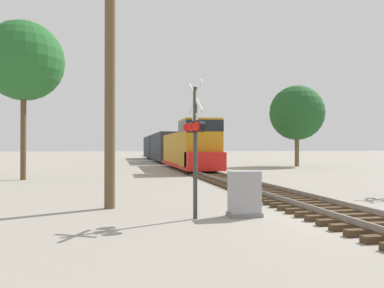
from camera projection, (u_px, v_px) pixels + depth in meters
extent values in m
plane|color=gray|center=(355.00, 222.00, 10.16)|extent=(400.00, 400.00, 0.00)
cube|color=#42301E|center=(378.00, 226.00, 9.28)|extent=(2.60, 0.22, 0.16)
cube|color=#42301E|center=(363.00, 221.00, 9.87)|extent=(2.60, 0.22, 0.16)
cube|color=#42301E|center=(349.00, 217.00, 10.46)|extent=(2.60, 0.22, 0.16)
cube|color=#42301E|center=(336.00, 213.00, 11.05)|extent=(2.60, 0.22, 0.16)
cube|color=#42301E|center=(325.00, 210.00, 11.64)|extent=(2.60, 0.22, 0.16)
cube|color=#42301E|center=(315.00, 207.00, 12.22)|extent=(2.60, 0.22, 0.16)
cube|color=#42301E|center=(306.00, 204.00, 12.81)|extent=(2.60, 0.22, 0.16)
cube|color=#42301E|center=(298.00, 202.00, 13.40)|extent=(2.60, 0.22, 0.16)
cube|color=#42301E|center=(290.00, 199.00, 13.99)|extent=(2.60, 0.22, 0.16)
cube|color=#42301E|center=(283.00, 197.00, 14.58)|extent=(2.60, 0.22, 0.16)
cube|color=#42301E|center=(277.00, 195.00, 15.17)|extent=(2.60, 0.22, 0.16)
cube|color=#42301E|center=(271.00, 194.00, 15.75)|extent=(2.60, 0.22, 0.16)
cube|color=#42301E|center=(265.00, 192.00, 16.34)|extent=(2.60, 0.22, 0.16)
cube|color=#42301E|center=(260.00, 190.00, 16.93)|extent=(2.60, 0.22, 0.16)
cube|color=#42301E|center=(255.00, 189.00, 17.52)|extent=(2.60, 0.22, 0.16)
cube|color=#42301E|center=(251.00, 188.00, 18.11)|extent=(2.60, 0.22, 0.16)
cube|color=#42301E|center=(247.00, 186.00, 18.70)|extent=(2.60, 0.22, 0.16)
cube|color=#42301E|center=(243.00, 185.00, 19.28)|extent=(2.60, 0.22, 0.16)
cube|color=#42301E|center=(239.00, 184.00, 19.87)|extent=(2.60, 0.22, 0.16)
cube|color=#42301E|center=(236.00, 183.00, 20.46)|extent=(2.60, 0.22, 0.16)
cube|color=#42301E|center=(232.00, 182.00, 21.05)|extent=(2.60, 0.22, 0.16)
cube|color=#42301E|center=(229.00, 181.00, 21.64)|extent=(2.60, 0.22, 0.16)
cube|color=#42301E|center=(226.00, 180.00, 22.23)|extent=(2.60, 0.22, 0.16)
cube|color=#42301E|center=(223.00, 179.00, 22.81)|extent=(2.60, 0.22, 0.16)
cube|color=#42301E|center=(221.00, 179.00, 23.40)|extent=(2.60, 0.22, 0.16)
cube|color=#42301E|center=(218.00, 178.00, 23.99)|extent=(2.60, 0.22, 0.16)
cube|color=#42301E|center=(216.00, 177.00, 24.58)|extent=(2.60, 0.22, 0.16)
cube|color=#42301E|center=(213.00, 176.00, 25.17)|extent=(2.60, 0.22, 0.16)
cube|color=#42301E|center=(211.00, 176.00, 25.76)|extent=(2.60, 0.22, 0.16)
cube|color=#42301E|center=(209.00, 175.00, 26.34)|extent=(2.60, 0.22, 0.16)
cube|color=#42301E|center=(207.00, 174.00, 26.93)|extent=(2.60, 0.22, 0.16)
cube|color=#42301E|center=(205.00, 174.00, 27.52)|extent=(2.60, 0.22, 0.16)
cube|color=#42301E|center=(203.00, 173.00, 28.11)|extent=(2.60, 0.22, 0.16)
cube|color=#42301E|center=(202.00, 173.00, 28.70)|extent=(2.60, 0.22, 0.16)
cube|color=#42301E|center=(200.00, 172.00, 29.29)|extent=(2.60, 0.22, 0.16)
cube|color=slate|center=(331.00, 214.00, 10.03)|extent=(0.07, 160.00, 0.15)
cube|color=slate|center=(379.00, 212.00, 10.31)|extent=(0.07, 160.00, 0.15)
cube|color=#B77A14|center=(183.00, 149.00, 37.12)|extent=(2.42, 11.32, 3.07)
cube|color=#B77A14|center=(200.00, 144.00, 29.36)|extent=(2.84, 3.56, 3.93)
cube|color=black|center=(200.00, 127.00, 29.37)|extent=(2.87, 3.59, 0.86)
cube|color=red|center=(205.00, 161.00, 27.60)|extent=(2.84, 1.62, 1.38)
cube|color=red|center=(187.00, 165.00, 34.73)|extent=(2.90, 15.84, 0.24)
cube|color=black|center=(199.00, 167.00, 29.58)|extent=(1.58, 2.20, 1.00)
cube|color=black|center=(178.00, 162.00, 39.88)|extent=(1.58, 2.20, 1.00)
cube|color=#2D3338|center=(165.00, 147.00, 51.15)|extent=(2.70, 13.64, 3.65)
cube|color=black|center=(169.00, 160.00, 46.78)|extent=(1.58, 2.20, 0.90)
cube|color=black|center=(161.00, 158.00, 55.48)|extent=(1.58, 2.20, 0.90)
cube|color=#2D3338|center=(154.00, 147.00, 66.31)|extent=(2.70, 13.64, 3.65)
cube|color=black|center=(156.00, 157.00, 61.95)|extent=(1.58, 2.20, 0.90)
cube|color=black|center=(152.00, 156.00, 70.64)|extent=(1.58, 2.20, 0.90)
cylinder|color=#333333|center=(195.00, 153.00, 10.59)|extent=(0.12, 0.12, 3.74)
cube|color=white|center=(195.00, 98.00, 10.60)|extent=(0.24, 0.91, 0.93)
cube|color=white|center=(195.00, 98.00, 10.60)|extent=(0.24, 0.91, 0.93)
cube|color=black|center=(195.00, 127.00, 10.59)|extent=(0.25, 0.85, 0.06)
cylinder|color=black|center=(190.00, 128.00, 10.91)|extent=(0.24, 0.33, 0.30)
sphere|color=red|center=(187.00, 128.00, 10.87)|extent=(0.26, 0.26, 0.26)
cylinder|color=black|center=(195.00, 127.00, 10.59)|extent=(0.24, 0.33, 0.30)
sphere|color=red|center=(192.00, 127.00, 10.55)|extent=(0.26, 0.26, 0.26)
cylinder|color=black|center=(201.00, 127.00, 10.27)|extent=(0.24, 0.33, 0.30)
sphere|color=red|center=(197.00, 126.00, 10.23)|extent=(0.26, 0.26, 0.26)
cube|color=white|center=(195.00, 117.00, 10.59)|extent=(0.10, 0.32, 0.20)
cube|color=slate|center=(244.00, 214.00, 10.94)|extent=(0.96, 0.60, 0.12)
cube|color=#939399|center=(244.00, 192.00, 10.94)|extent=(0.87, 0.54, 1.21)
cylinder|color=brown|center=(110.00, 76.00, 12.45)|extent=(0.35, 0.35, 8.79)
cylinder|color=brown|center=(23.00, 132.00, 23.42)|extent=(0.34, 0.34, 5.97)
sphere|color=#236028|center=(24.00, 61.00, 23.46)|extent=(4.98, 4.98, 4.98)
cylinder|color=brown|center=(297.00, 148.00, 40.41)|extent=(0.46, 0.46, 4.01)
sphere|color=#1E5123|center=(297.00, 113.00, 40.44)|extent=(5.90, 5.90, 5.90)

